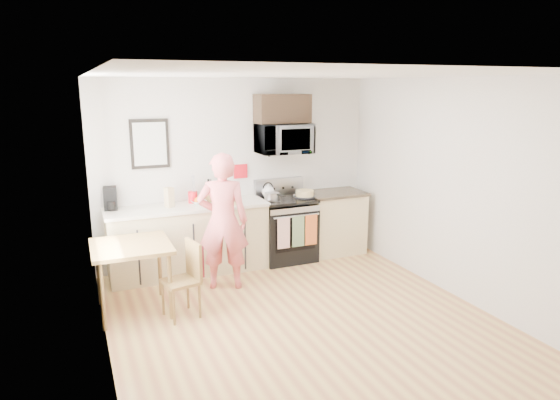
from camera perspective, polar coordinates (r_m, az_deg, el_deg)
name	(u,v)px	position (r m, az deg, el deg)	size (l,w,h in m)	color
floor	(307,324)	(5.52, 3.06, -13.97)	(4.60, 4.60, 0.00)	#A3673F
back_wall	(237,171)	(7.16, -4.94, 3.28)	(4.00, 0.04, 2.60)	silver
front_wall	(477,290)	(3.27, 21.63, -9.54)	(4.00, 0.04, 2.60)	silver
left_wall	(100,228)	(4.57, -19.90, -3.03)	(0.04, 4.60, 2.60)	silver
right_wall	(462,191)	(6.20, 20.06, 1.02)	(0.04, 4.60, 2.60)	silver
ceiling	(310,75)	(4.92, 3.43, 14.12)	(4.00, 4.60, 0.04)	white
window	(96,183)	(5.30, -20.26, 1.84)	(0.06, 1.40, 1.50)	white
cabinet_left	(189,241)	(6.87, -10.38, -4.60)	(2.10, 0.60, 0.90)	#D8C08A
countertop_left	(187,207)	(6.74, -10.55, -0.79)	(2.14, 0.64, 0.04)	beige
cabinet_right	(334,223)	(7.64, 6.15, -2.66)	(0.84, 0.60, 0.90)	#D8C08A
countertop_right	(334,193)	(7.53, 6.23, 0.79)	(0.88, 0.64, 0.04)	black
range	(286,230)	(7.28, 0.72, -3.49)	(0.76, 0.70, 1.16)	black
microwave	(284,139)	(7.11, 0.41, 7.01)	(0.76, 0.51, 0.42)	#A5A5A9
upper_cabinet	(282,109)	(7.12, 0.26, 10.41)	(0.76, 0.35, 0.40)	black
wall_art	(150,144)	(6.80, -14.66, 6.23)	(0.50, 0.04, 0.65)	black
wall_trivet	(241,171)	(7.16, -4.53, 3.29)	(0.20, 0.02, 0.20)	red
person	(223,221)	(6.20, -6.54, -2.45)	(0.63, 0.41, 1.72)	#D53A43
dining_table	(131,252)	(5.77, -16.63, -5.75)	(0.84, 0.84, 0.79)	brown
chair	(190,268)	(5.61, -10.25, -7.64)	(0.46, 0.42, 0.84)	brown
knife_block	(210,194)	(6.92, -8.04, 0.74)	(0.10, 0.14, 0.22)	brown
utensil_crock	(193,192)	(6.85, -9.96, 0.92)	(0.13, 0.13, 0.38)	red
fruit_bowl	(199,201)	(6.79, -9.27, -0.15)	(0.24, 0.24, 0.09)	white
milk_carton	(169,197)	(6.68, -12.54, 0.31)	(0.10, 0.10, 0.26)	tan
coffee_maker	(110,199)	(6.74, -18.81, 0.10)	(0.18, 0.26, 0.29)	black
bread_bag	(226,201)	(6.68, -6.19, -0.13)	(0.29, 0.14, 0.11)	tan
cake	(305,194)	(7.18, 2.83, 0.70)	(0.31, 0.31, 0.10)	black
kettle	(268,191)	(7.15, -1.38, 1.04)	(0.18, 0.18, 0.23)	white
pot	(272,197)	(6.98, -0.90, 0.40)	(0.21, 0.35, 0.11)	#A5A5A9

